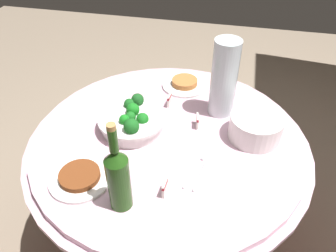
{
  "coord_description": "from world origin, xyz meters",
  "views": [
    {
      "loc": [
        0.99,
        0.22,
        1.63
      ],
      "look_at": [
        0.0,
        0.0,
        0.79
      ],
      "focal_mm": 35.23,
      "sensor_mm": 36.0,
      "label": 1
    }
  ],
  "objects_px": {
    "broccoli_bowl": "(133,121)",
    "serving_tongs": "(196,172)",
    "label_placard_mid": "(165,187)",
    "label_placard_front": "(197,120)",
    "food_plate_peanuts": "(184,84)",
    "decorative_fruit_vase": "(224,82)",
    "label_placard_rear": "(169,99)",
    "wine_bottle": "(118,177)",
    "plate_stack": "(256,127)",
    "food_plate_stir_fry": "(80,177)"
  },
  "relations": [
    {
      "from": "wine_bottle",
      "to": "broccoli_bowl",
      "type": "bearing_deg",
      "value": -168.37
    },
    {
      "from": "label_placard_front",
      "to": "label_placard_mid",
      "type": "bearing_deg",
      "value": -8.01
    },
    {
      "from": "wine_bottle",
      "to": "decorative_fruit_vase",
      "type": "xyz_separation_m",
      "value": [
        -0.57,
        0.27,
        0.02
      ]
    },
    {
      "from": "plate_stack",
      "to": "food_plate_peanuts",
      "type": "bearing_deg",
      "value": -132.13
    },
    {
      "from": "serving_tongs",
      "to": "broccoli_bowl",
      "type": "bearing_deg",
      "value": -123.04
    },
    {
      "from": "wine_bottle",
      "to": "decorative_fruit_vase",
      "type": "height_order",
      "value": "decorative_fruit_vase"
    },
    {
      "from": "broccoli_bowl",
      "to": "label_placard_rear",
      "type": "bearing_deg",
      "value": 149.77
    },
    {
      "from": "label_placard_mid",
      "to": "plate_stack",
      "type": "bearing_deg",
      "value": 141.32
    },
    {
      "from": "broccoli_bowl",
      "to": "label_placard_mid",
      "type": "xyz_separation_m",
      "value": [
        0.31,
        0.21,
        -0.01
      ]
    },
    {
      "from": "broccoli_bowl",
      "to": "label_placard_front",
      "type": "height_order",
      "value": "broccoli_bowl"
    },
    {
      "from": "serving_tongs",
      "to": "food_plate_stir_fry",
      "type": "height_order",
      "value": "food_plate_stir_fry"
    },
    {
      "from": "serving_tongs",
      "to": "food_plate_peanuts",
      "type": "height_order",
      "value": "food_plate_peanuts"
    },
    {
      "from": "label_placard_front",
      "to": "label_placard_rear",
      "type": "height_order",
      "value": "same"
    },
    {
      "from": "label_placard_front",
      "to": "label_placard_rear",
      "type": "distance_m",
      "value": 0.19
    },
    {
      "from": "food_plate_stir_fry",
      "to": "label_placard_front",
      "type": "height_order",
      "value": "label_placard_front"
    },
    {
      "from": "broccoli_bowl",
      "to": "serving_tongs",
      "type": "xyz_separation_m",
      "value": [
        0.19,
        0.3,
        -0.04
      ]
    },
    {
      "from": "wine_bottle",
      "to": "plate_stack",
      "type": "bearing_deg",
      "value": 136.03
    },
    {
      "from": "food_plate_peanuts",
      "to": "label_placard_mid",
      "type": "xyz_separation_m",
      "value": [
        0.67,
        0.06,
        0.02
      ]
    },
    {
      "from": "plate_stack",
      "to": "label_placard_rear",
      "type": "relative_size",
      "value": 3.82
    },
    {
      "from": "decorative_fruit_vase",
      "to": "plate_stack",
      "type": "bearing_deg",
      "value": 46.61
    },
    {
      "from": "serving_tongs",
      "to": "label_placard_mid",
      "type": "bearing_deg",
      "value": -38.3
    },
    {
      "from": "broccoli_bowl",
      "to": "food_plate_peanuts",
      "type": "xyz_separation_m",
      "value": [
        -0.37,
        0.15,
        -0.03
      ]
    },
    {
      "from": "food_plate_stir_fry",
      "to": "food_plate_peanuts",
      "type": "xyz_separation_m",
      "value": [
        -0.68,
        0.25,
        0.0
      ]
    },
    {
      "from": "wine_bottle",
      "to": "label_placard_rear",
      "type": "distance_m",
      "value": 0.58
    },
    {
      "from": "decorative_fruit_vase",
      "to": "food_plate_peanuts",
      "type": "relative_size",
      "value": 1.55
    },
    {
      "from": "serving_tongs",
      "to": "label_placard_rear",
      "type": "relative_size",
      "value": 3.05
    },
    {
      "from": "decorative_fruit_vase",
      "to": "food_plate_stir_fry",
      "type": "xyz_separation_m",
      "value": [
        0.51,
        -0.44,
        -0.14
      ]
    },
    {
      "from": "plate_stack",
      "to": "decorative_fruit_vase",
      "type": "height_order",
      "value": "decorative_fruit_vase"
    },
    {
      "from": "food_plate_stir_fry",
      "to": "label_placard_front",
      "type": "distance_m",
      "value": 0.52
    },
    {
      "from": "serving_tongs",
      "to": "food_plate_stir_fry",
      "type": "relative_size",
      "value": 0.76
    },
    {
      "from": "wine_bottle",
      "to": "serving_tongs",
      "type": "bearing_deg",
      "value": 130.35
    },
    {
      "from": "food_plate_stir_fry",
      "to": "label_placard_front",
      "type": "bearing_deg",
      "value": 137.0
    },
    {
      "from": "food_plate_stir_fry",
      "to": "label_placard_front",
      "type": "xyz_separation_m",
      "value": [
        -0.38,
        0.36,
        0.02
      ]
    },
    {
      "from": "broccoli_bowl",
      "to": "label_placard_rear",
      "type": "height_order",
      "value": "broccoli_bowl"
    },
    {
      "from": "label_placard_rear",
      "to": "label_placard_mid",
      "type": "bearing_deg",
      "value": 10.56
    },
    {
      "from": "plate_stack",
      "to": "food_plate_peanuts",
      "type": "relative_size",
      "value": 0.95
    },
    {
      "from": "food_plate_peanuts",
      "to": "label_placard_front",
      "type": "height_order",
      "value": "label_placard_front"
    },
    {
      "from": "food_plate_stir_fry",
      "to": "label_placard_rear",
      "type": "bearing_deg",
      "value": 157.37
    },
    {
      "from": "food_plate_stir_fry",
      "to": "label_placard_rear",
      "type": "height_order",
      "value": "label_placard_rear"
    },
    {
      "from": "food_plate_peanuts",
      "to": "label_placard_front",
      "type": "bearing_deg",
      "value": 20.33
    },
    {
      "from": "broccoli_bowl",
      "to": "label_placard_mid",
      "type": "bearing_deg",
      "value": 34.05
    },
    {
      "from": "broccoli_bowl",
      "to": "label_placard_rear",
      "type": "relative_size",
      "value": 5.09
    },
    {
      "from": "label_placard_front",
      "to": "serving_tongs",
      "type": "bearing_deg",
      "value": 7.84
    },
    {
      "from": "plate_stack",
      "to": "label_placard_rear",
      "type": "height_order",
      "value": "plate_stack"
    },
    {
      "from": "plate_stack",
      "to": "label_placard_mid",
      "type": "height_order",
      "value": "plate_stack"
    },
    {
      "from": "decorative_fruit_vase",
      "to": "food_plate_stir_fry",
      "type": "bearing_deg",
      "value": -40.98
    },
    {
      "from": "decorative_fruit_vase",
      "to": "label_placard_rear",
      "type": "distance_m",
      "value": 0.26
    },
    {
      "from": "wine_bottle",
      "to": "serving_tongs",
      "type": "height_order",
      "value": "wine_bottle"
    },
    {
      "from": "decorative_fruit_vase",
      "to": "label_placard_rear",
      "type": "relative_size",
      "value": 6.18
    },
    {
      "from": "wine_bottle",
      "to": "food_plate_stir_fry",
      "type": "relative_size",
      "value": 1.53
    }
  ]
}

